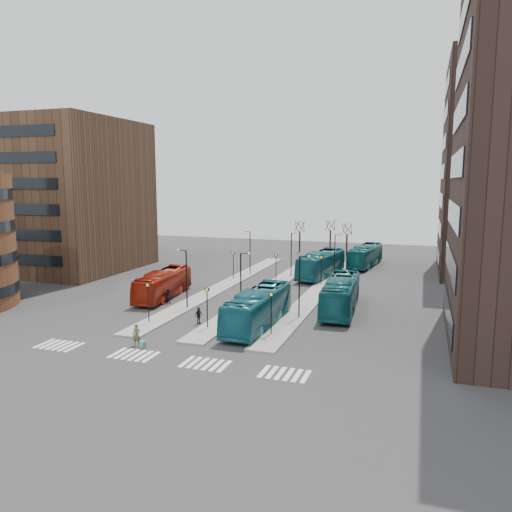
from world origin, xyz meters
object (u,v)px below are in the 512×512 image
(traveller, at_px, (137,335))
(commuter_c, at_px, (233,310))
(red_bus, at_px, (163,284))
(commuter_b, at_px, (199,315))
(teal_bus_a, at_px, (258,308))
(teal_bus_c, at_px, (341,294))
(suitcase, at_px, (143,345))
(teal_bus_d, at_px, (365,256))
(teal_bus_b, at_px, (321,264))
(commuter_a, at_px, (168,296))

(traveller, distance_m, commuter_c, 10.82)
(red_bus, distance_m, commuter_b, 11.75)
(teal_bus_a, xyz_separation_m, teal_bus_c, (6.29, 7.92, 0.03))
(suitcase, relative_size, commuter_c, 0.32)
(teal_bus_a, bearing_deg, traveller, -131.54)
(suitcase, distance_m, teal_bus_d, 46.56)
(teal_bus_d, bearing_deg, traveller, -99.33)
(teal_bus_d, bearing_deg, teal_bus_a, -91.64)
(teal_bus_b, height_order, commuter_b, teal_bus_b)
(teal_bus_d, relative_size, commuter_c, 6.93)
(teal_bus_a, height_order, commuter_b, teal_bus_a)
(traveller, bearing_deg, commuter_c, 47.64)
(suitcase, distance_m, red_bus, 17.47)
(teal_bus_a, bearing_deg, commuter_a, 157.28)
(teal_bus_c, distance_m, traveller, 21.41)
(red_bus, height_order, traveller, red_bus)
(teal_bus_b, height_order, commuter_a, teal_bus_b)
(red_bus, distance_m, teal_bus_b, 23.38)
(red_bus, xyz_separation_m, commuter_c, (10.79, -5.85, -0.70))
(suitcase, xyz_separation_m, teal_bus_b, (7.66, 34.21, 1.50))
(traveller, distance_m, commuter_a, 14.30)
(teal_bus_b, height_order, teal_bus_d, teal_bus_b)
(teal_bus_b, xyz_separation_m, commuter_b, (-6.33, -26.53, -0.98))
(red_bus, relative_size, commuter_b, 7.12)
(red_bus, distance_m, teal_bus_c, 20.14)
(commuter_a, bearing_deg, teal_bus_d, -104.45)
(teal_bus_a, distance_m, traveller, 11.32)
(red_bus, xyz_separation_m, teal_bus_d, (19.48, 28.86, 0.11))
(commuter_b, bearing_deg, traveller, -175.78)
(teal_bus_b, xyz_separation_m, teal_bus_d, (4.85, 10.62, -0.09))
(suitcase, xyz_separation_m, teal_bus_d, (12.51, 44.83, 1.41))
(red_bus, xyz_separation_m, commuter_b, (8.29, -8.29, -0.78))
(suitcase, height_order, traveller, traveller)
(commuter_a, height_order, commuter_c, commuter_c)
(red_bus, bearing_deg, teal_bus_d, 50.28)
(teal_bus_c, xyz_separation_m, commuter_b, (-11.83, -8.91, -0.95))
(teal_bus_c, height_order, traveller, teal_bus_c)
(teal_bus_b, distance_m, commuter_b, 27.30)
(teal_bus_c, height_order, teal_bus_d, teal_bus_c)
(teal_bus_b, bearing_deg, suitcase, -94.76)
(teal_bus_a, bearing_deg, commuter_b, -169.13)
(teal_bus_a, bearing_deg, red_bus, 152.90)
(suitcase, xyz_separation_m, commuter_c, (3.83, 10.12, 0.60))
(teal_bus_d, bearing_deg, commuter_a, -112.55)
(commuter_a, distance_m, commuter_c, 9.78)
(commuter_c, bearing_deg, teal_bus_b, -144.04)
(teal_bus_a, xyz_separation_m, commuter_c, (-3.04, 1.45, -0.85))
(teal_bus_c, height_order, commuter_c, teal_bus_c)
(teal_bus_a, relative_size, commuter_b, 7.78)
(teal_bus_b, relative_size, teal_bus_c, 1.02)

